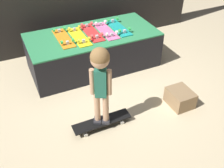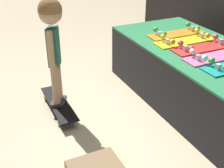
{
  "view_description": "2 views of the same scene",
  "coord_description": "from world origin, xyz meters",
  "views": [
    {
      "loc": [
        -1.31,
        -3.0,
        2.47
      ],
      "look_at": [
        -0.12,
        -0.44,
        0.32
      ],
      "focal_mm": 42.0,
      "sensor_mm": 36.0,
      "label": 1
    },
    {
      "loc": [
        2.23,
        -1.47,
        1.72
      ],
      "look_at": [
        -0.17,
        -0.34,
        0.32
      ],
      "focal_mm": 50.0,
      "sensor_mm": 36.0,
      "label": 2
    }
  ],
  "objects": [
    {
      "name": "child",
      "position": [
        -0.43,
        -0.81,
        0.82
      ],
      "size": [
        0.24,
        0.21,
        1.05
      ],
      "rotation": [
        0.0,
        0.0,
        -0.51
      ],
      "color": "#2D2D33",
      "rests_on": "skateboard_on_floor"
    },
    {
      "name": "skateboard_red_on_rack",
      "position": [
        0.0,
        0.57,
        0.61
      ],
      "size": [
        0.2,
        0.66,
        0.09
      ],
      "color": "red",
      "rests_on": "display_rack"
    },
    {
      "name": "skateboard_orange_on_rack",
      "position": [
        -0.46,
        0.58,
        0.61
      ],
      "size": [
        0.2,
        0.66,
        0.09
      ],
      "color": "orange",
      "rests_on": "display_rack"
    },
    {
      "name": "skateboard_on_floor",
      "position": [
        -0.43,
        -0.81,
        0.07
      ],
      "size": [
        0.76,
        0.18,
        0.09
      ],
      "color": "black",
      "rests_on": "ground_plane"
    },
    {
      "name": "skateboard_pink_on_rack",
      "position": [
        0.23,
        0.54,
        0.61
      ],
      "size": [
        0.2,
        0.66,
        0.09
      ],
      "color": "pink",
      "rests_on": "display_rack"
    },
    {
      "name": "display_rack",
      "position": [
        0.0,
        0.55,
        0.3
      ],
      "size": [
        2.06,
        0.97,
        0.59
      ],
      "color": "black",
      "rests_on": "ground_plane"
    },
    {
      "name": "ground_plane",
      "position": [
        0.0,
        0.0,
        0.0
      ],
      "size": [
        16.0,
        16.0,
        0.0
      ],
      "primitive_type": "plane",
      "color": "beige"
    },
    {
      "name": "skateboard_yellow_on_rack",
      "position": [
        -0.23,
        0.52,
        0.61
      ],
      "size": [
        0.2,
        0.66,
        0.09
      ],
      "color": "yellow",
      "rests_on": "display_rack"
    }
  ]
}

